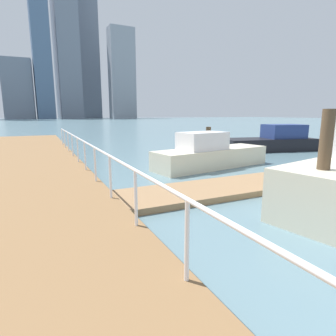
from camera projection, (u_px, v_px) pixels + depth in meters
ground_plane at (111, 149)px, 19.51m from camera, size 300.00×300.00×0.00m
floating_dock at (277, 181)px, 9.89m from camera, size 12.90×2.00×0.18m
boardwalk_railing at (101, 158)px, 7.53m from camera, size 0.06×24.92×1.08m
dock_piling_1 at (323, 169)px, 5.97m from camera, size 0.26×0.26×2.55m
dock_piling_3 at (208, 144)px, 14.35m from camera, size 0.26×0.26×1.78m
moored_boat_0 at (272, 141)px, 18.63m from camera, size 6.52×3.44×1.74m
moored_boat_1 at (210, 154)px, 12.73m from camera, size 6.02×2.56×1.64m
skyline_tower_2 at (18, 89)px, 129.26m from camera, size 13.24×9.08×27.41m
skyline_tower_3 at (42, 58)px, 128.46m from camera, size 8.36×7.75×56.27m
skyline_tower_4 at (66, 47)px, 136.17m from camera, size 11.75×13.00×69.99m
skyline_tower_5 at (89, 58)px, 153.06m from camera, size 11.57×7.73×65.47m
skyline_tower_6 at (122, 74)px, 144.49m from camera, size 12.96×8.14×45.48m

